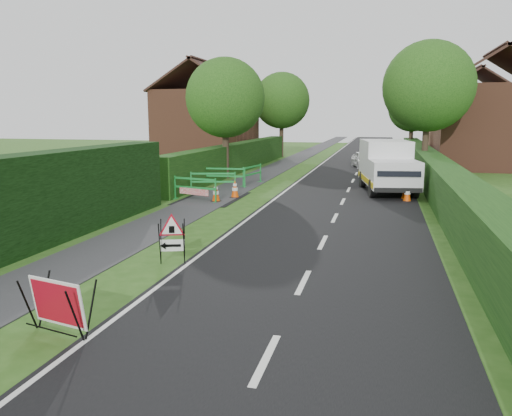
{
  "coord_description": "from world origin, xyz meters",
  "views": [
    {
      "loc": [
        4.0,
        -8.99,
        3.45
      ],
      "look_at": [
        0.58,
        4.52,
        0.9
      ],
      "focal_mm": 35.0,
      "sensor_mm": 36.0,
      "label": 1
    }
  ],
  "objects_px": {
    "red_rect_sign": "(57,304)",
    "hatchback_car": "(364,159)",
    "works_van": "(387,165)",
    "triangle_sign": "(170,235)"
  },
  "relations": [
    {
      "from": "red_rect_sign",
      "to": "triangle_sign",
      "type": "height_order",
      "value": "triangle_sign"
    },
    {
      "from": "triangle_sign",
      "to": "works_van",
      "type": "xyz_separation_m",
      "value": [
        4.98,
        13.25,
        0.53
      ]
    },
    {
      "from": "hatchback_car",
      "to": "works_van",
      "type": "bearing_deg",
      "value": -96.83
    },
    {
      "from": "red_rect_sign",
      "to": "works_van",
      "type": "relative_size",
      "value": 0.22
    },
    {
      "from": "triangle_sign",
      "to": "hatchback_car",
      "type": "height_order",
      "value": "hatchback_car"
    },
    {
      "from": "red_rect_sign",
      "to": "hatchback_car",
      "type": "bearing_deg",
      "value": 95.17
    },
    {
      "from": "works_van",
      "to": "hatchback_car",
      "type": "xyz_separation_m",
      "value": [
        -1.42,
        11.17,
        -0.68
      ]
    },
    {
      "from": "triangle_sign",
      "to": "works_van",
      "type": "relative_size",
      "value": 0.19
    },
    {
      "from": "red_rect_sign",
      "to": "triangle_sign",
      "type": "distance_m",
      "value": 4.08
    },
    {
      "from": "triangle_sign",
      "to": "works_van",
      "type": "bearing_deg",
      "value": 50.41
    }
  ]
}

